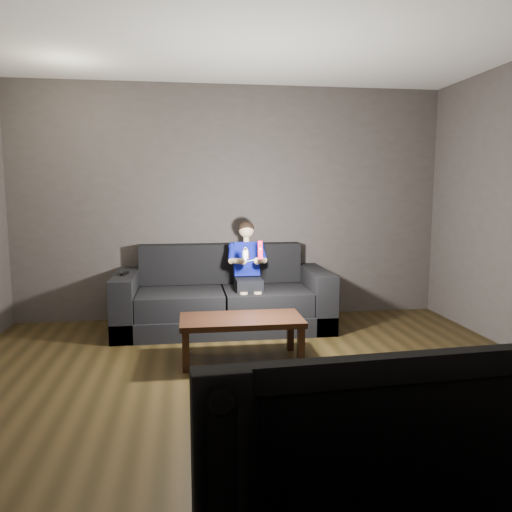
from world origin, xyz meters
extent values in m
plane|color=black|center=(0.00, 0.00, 0.00)|extent=(5.00, 5.00, 0.00)
cube|color=#3F3B37|center=(0.00, 2.50, 1.35)|extent=(5.00, 0.04, 2.70)
cube|color=#3F3B37|center=(0.00, -2.50, 1.35)|extent=(5.00, 0.04, 2.70)
cube|color=silver|center=(0.00, 0.00, 2.70)|extent=(5.00, 5.00, 0.02)
cube|color=black|center=(-0.15, 1.97, 0.10)|extent=(2.30, 0.99, 0.20)
cube|color=black|center=(-0.61, 1.87, 0.32)|extent=(0.90, 0.70, 0.24)
cube|color=black|center=(0.31, 1.87, 0.32)|extent=(0.90, 0.70, 0.24)
cube|color=black|center=(-0.15, 2.36, 0.66)|extent=(1.84, 0.23, 0.45)
cube|color=black|center=(-1.19, 1.97, 0.31)|extent=(0.23, 0.99, 0.63)
cube|color=black|center=(0.89, 1.97, 0.31)|extent=(0.23, 0.99, 0.63)
cube|color=black|center=(0.11, 1.85, 0.50)|extent=(0.28, 0.35, 0.13)
cube|color=#04118D|center=(0.11, 2.04, 0.75)|extent=(0.28, 0.20, 0.39)
cube|color=#F5FA2D|center=(0.11, 1.96, 0.81)|extent=(0.08, 0.08, 0.09)
cube|color=#B02810|center=(0.11, 1.95, 0.81)|extent=(0.06, 0.06, 0.06)
cylinder|color=beige|center=(0.11, 2.04, 0.97)|extent=(0.06, 0.06, 0.06)
sphere|color=beige|center=(0.11, 2.04, 1.07)|extent=(0.17, 0.17, 0.17)
ellipsoid|color=black|center=(0.11, 2.05, 1.09)|extent=(0.18, 0.18, 0.15)
cylinder|color=#04118D|center=(-0.06, 1.98, 0.82)|extent=(0.07, 0.21, 0.18)
cylinder|color=#04118D|center=(0.28, 1.98, 0.82)|extent=(0.07, 0.21, 0.18)
cylinder|color=beige|center=(-0.01, 1.83, 0.78)|extent=(0.13, 0.22, 0.10)
cylinder|color=beige|center=(0.24, 1.83, 0.78)|extent=(0.13, 0.22, 0.10)
sphere|color=beige|center=(0.04, 1.74, 0.77)|extent=(0.08, 0.08, 0.08)
sphere|color=beige|center=(0.19, 1.74, 0.77)|extent=(0.08, 0.08, 0.08)
cylinder|color=beige|center=(0.04, 1.67, 0.30)|extent=(0.08, 0.08, 0.31)
cylinder|color=beige|center=(0.19, 1.67, 0.30)|extent=(0.08, 0.08, 0.31)
cube|color=red|center=(0.19, 1.54, 0.91)|extent=(0.05, 0.07, 0.19)
cube|color=#671208|center=(0.19, 1.52, 0.96)|extent=(0.03, 0.01, 0.03)
cylinder|color=white|center=(0.19, 1.52, 0.90)|extent=(0.02, 0.01, 0.02)
ellipsoid|color=white|center=(0.04, 1.55, 0.87)|extent=(0.07, 0.10, 0.15)
cylinder|color=black|center=(0.04, 1.51, 0.93)|extent=(0.03, 0.01, 0.03)
cube|color=black|center=(-1.19, 1.92, 0.64)|extent=(0.08, 0.16, 0.03)
cube|color=black|center=(-1.19, 1.97, 0.66)|extent=(0.02, 0.02, 0.00)
cube|color=black|center=(-0.07, 0.91, 0.37)|extent=(1.08, 0.54, 0.05)
cube|color=black|center=(-0.56, 0.69, 0.17)|extent=(0.06, 0.06, 0.34)
cube|color=black|center=(0.42, 0.69, 0.17)|extent=(0.06, 0.06, 0.34)
cube|color=black|center=(-0.56, 1.13, 0.17)|extent=(0.06, 0.06, 0.34)
cube|color=black|center=(0.42, 1.13, 0.17)|extent=(0.06, 0.06, 0.34)
imported|color=black|center=(-0.01, -2.27, 0.86)|extent=(1.08, 0.21, 0.62)
camera|label=1|loc=(-0.54, -3.35, 1.52)|focal=35.00mm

